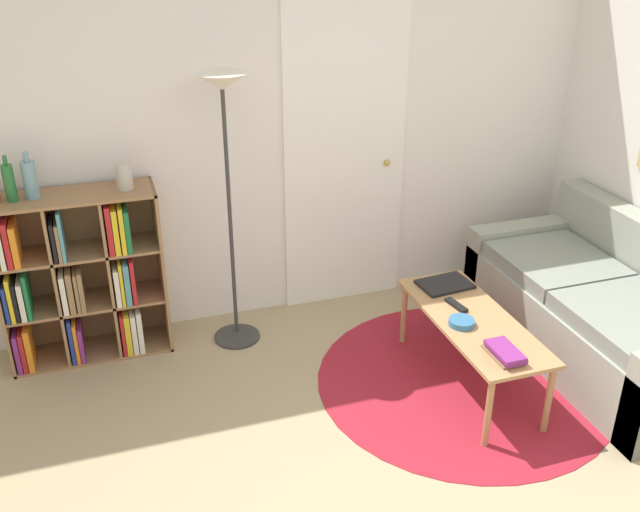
# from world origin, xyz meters

# --- Properties ---
(wall_back) EXTENTS (7.13, 0.11, 2.60)m
(wall_back) POSITION_xyz_m (0.02, 2.23, 1.29)
(wall_back) COLOR silver
(wall_back) RESTS_ON ground_plane
(rug) EXTENTS (1.72, 1.72, 0.01)m
(rug) POSITION_xyz_m (0.72, 1.00, 0.00)
(rug) COLOR maroon
(rug) RESTS_ON ground_plane
(bookshelf) EXTENTS (0.94, 0.34, 1.05)m
(bookshelf) POSITION_xyz_m (-1.37, 2.02, 0.52)
(bookshelf) COLOR #936B47
(bookshelf) RESTS_ON ground_plane
(floor_lamp) EXTENTS (0.31, 0.31, 1.71)m
(floor_lamp) POSITION_xyz_m (-0.45, 1.89, 1.41)
(floor_lamp) COLOR #333333
(floor_lamp) RESTS_ON ground_plane
(couch) EXTENTS (0.86, 1.78, 0.82)m
(couch) POSITION_xyz_m (1.68, 1.00, 0.28)
(couch) COLOR gray
(couch) RESTS_ON ground_plane
(coffee_table) EXTENTS (0.44, 1.12, 0.44)m
(coffee_table) POSITION_xyz_m (0.73, 0.99, 0.39)
(coffee_table) COLOR #AD7F51
(coffee_table) RESTS_ON ground_plane
(laptop) EXTENTS (0.33, 0.25, 0.02)m
(laptop) POSITION_xyz_m (0.76, 1.38, 0.45)
(laptop) COLOR black
(laptop) RESTS_ON coffee_table
(bowl) EXTENTS (0.15, 0.15, 0.04)m
(bowl) POSITION_xyz_m (0.63, 0.94, 0.46)
(bowl) COLOR teal
(bowl) RESTS_ON coffee_table
(book_stack_on_table) EXTENTS (0.13, 0.24, 0.05)m
(book_stack_on_table) POSITION_xyz_m (0.69, 0.59, 0.47)
(book_stack_on_table) COLOR olive
(book_stack_on_table) RESTS_ON coffee_table
(remote) EXTENTS (0.07, 0.17, 0.02)m
(remote) POSITION_xyz_m (0.70, 1.13, 0.45)
(remote) COLOR black
(remote) RESTS_ON coffee_table
(bottle_middle) EXTENTS (0.06, 0.06, 0.26)m
(bottle_middle) POSITION_xyz_m (-1.64, 2.01, 1.16)
(bottle_middle) COLOR #236633
(bottle_middle) RESTS_ON bookshelf
(bottle_right) EXTENTS (0.08, 0.08, 0.27)m
(bottle_right) POSITION_xyz_m (-1.53, 2.03, 1.17)
(bottle_right) COLOR #6B93A3
(bottle_right) RESTS_ON bookshelf
(vase_on_shelf) EXTENTS (0.09, 0.09, 0.15)m
(vase_on_shelf) POSITION_xyz_m (-1.03, 2.02, 1.13)
(vase_on_shelf) COLOR #B7B2A8
(vase_on_shelf) RESTS_ON bookshelf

